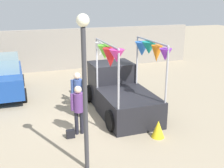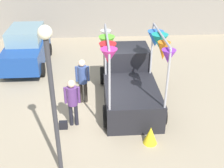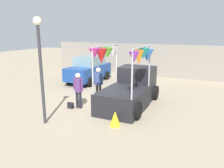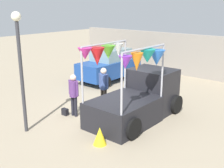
% 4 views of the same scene
% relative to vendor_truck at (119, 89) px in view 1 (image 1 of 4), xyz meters
% --- Properties ---
extents(ground_plane, '(60.00, 60.00, 0.00)m').
position_rel_vendor_truck_xyz_m(ground_plane, '(-1.04, -0.52, -0.92)').
color(ground_plane, gray).
extents(vendor_truck, '(2.52, 4.10, 3.01)m').
position_rel_vendor_truck_xyz_m(vendor_truck, '(0.00, 0.00, 0.00)').
color(vendor_truck, black).
rests_on(vendor_truck, ground).
extents(parked_car, '(1.88, 4.00, 1.88)m').
position_rel_vendor_truck_xyz_m(parked_car, '(-4.53, 3.53, 0.03)').
color(parked_car, navy).
rests_on(parked_car, ground).
extents(person_customer, '(0.53, 0.34, 1.73)m').
position_rel_vendor_truck_xyz_m(person_customer, '(-2.06, -1.56, 0.13)').
color(person_customer, black).
rests_on(person_customer, ground).
extents(person_vendor, '(0.53, 0.34, 1.79)m').
position_rel_vendor_truck_xyz_m(person_vendor, '(-1.75, -0.11, 0.17)').
color(person_vendor, '#2D2823').
rests_on(person_vendor, ground).
extents(handbag, '(0.28, 0.16, 0.28)m').
position_rel_vendor_truck_xyz_m(handbag, '(-2.41, -1.76, -0.78)').
color(handbag, black).
rests_on(handbag, ground).
extents(street_lamp, '(0.32, 0.32, 4.16)m').
position_rel_vendor_truck_xyz_m(street_lamp, '(-2.32, -3.64, 1.78)').
color(street_lamp, '#333338').
rests_on(street_lamp, ground).
extents(brick_boundary_wall, '(18.00, 0.36, 2.60)m').
position_rel_vendor_truck_xyz_m(brick_boundary_wall, '(-1.04, 7.67, 0.38)').
color(brick_boundary_wall, gray).
rests_on(brick_boundary_wall, ground).
extents(folded_kite_bundle_sunflower, '(0.55, 0.55, 0.60)m').
position_rel_vendor_truck_xyz_m(folded_kite_bundle_sunflower, '(0.38, -2.69, -0.62)').
color(folded_kite_bundle_sunflower, yellow).
rests_on(folded_kite_bundle_sunflower, ground).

